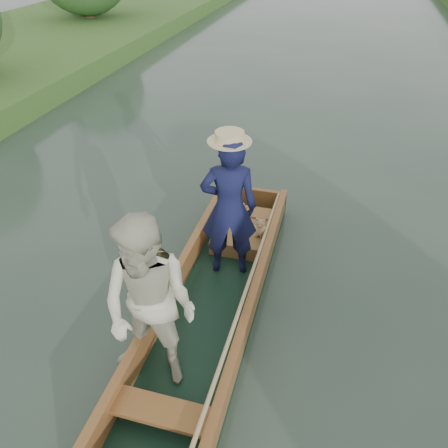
# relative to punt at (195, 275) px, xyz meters

# --- Properties ---
(ground) EXTENTS (120.00, 120.00, 0.00)m
(ground) POSITION_rel_punt_xyz_m (0.11, 0.23, -0.79)
(ground) COLOR #283D30
(ground) RESTS_ON ground
(punt) EXTENTS (1.35, 5.00, 2.08)m
(punt) POSITION_rel_punt_xyz_m (0.00, 0.00, 0.00)
(punt) COLOR black
(punt) RESTS_ON ground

